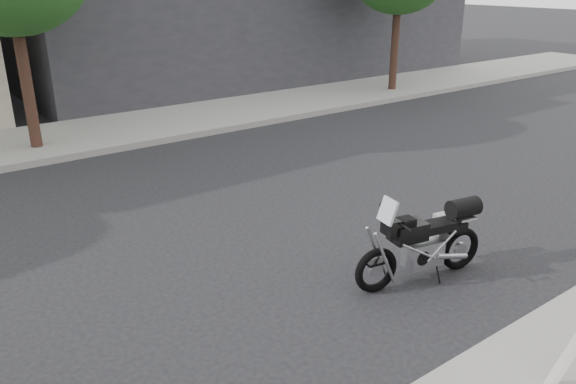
# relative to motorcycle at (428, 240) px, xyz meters

# --- Properties ---
(ground) EXTENTS (120.00, 120.00, 0.00)m
(ground) POSITION_rel_motorcycle_xyz_m (0.61, -2.60, -0.52)
(ground) COLOR black
(ground) RESTS_ON ground
(far_sidewalk) EXTENTS (44.00, 3.00, 0.15)m
(far_sidewalk) POSITION_rel_motorcycle_xyz_m (0.61, -9.10, -0.44)
(far_sidewalk) COLOR gray
(far_sidewalk) RESTS_ON ground
(motorcycle) EXTENTS (1.89, 0.67, 1.20)m
(motorcycle) POSITION_rel_motorcycle_xyz_m (0.00, 0.00, 0.00)
(motorcycle) COLOR black
(motorcycle) RESTS_ON ground
(sandwich_sign) EXTENTS (0.64, 0.61, 0.82)m
(sandwich_sign) POSITION_rel_motorcycle_xyz_m (1.02, 2.42, 0.04)
(sandwich_sign) COLOR white
(sandwich_sign) RESTS_ON near_sidewalk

